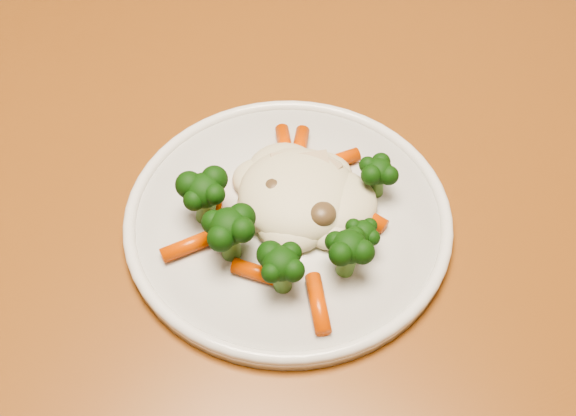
% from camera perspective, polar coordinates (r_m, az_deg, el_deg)
% --- Properties ---
extents(dining_table, '(1.20, 0.92, 0.75)m').
position_cam_1_polar(dining_table, '(0.73, -2.90, -1.30)').
color(dining_table, brown).
rests_on(dining_table, ground).
extents(plate, '(0.26, 0.26, 0.01)m').
position_cam_1_polar(plate, '(0.58, 0.00, -0.90)').
color(plate, white).
rests_on(plate, dining_table).
extents(meal, '(0.16, 0.18, 0.04)m').
position_cam_1_polar(meal, '(0.56, 0.14, 0.22)').
color(meal, beige).
rests_on(meal, plate).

